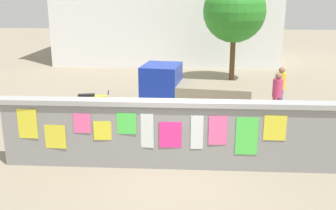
{
  "coord_description": "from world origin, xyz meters",
  "views": [
    {
      "loc": [
        0.44,
        -9.08,
        4.2
      ],
      "look_at": [
        -0.24,
        1.92,
        1.05
      ],
      "focal_mm": 42.46,
      "sensor_mm": 36.0,
      "label": 1
    }
  ],
  "objects_px": {
    "motorcycle": "(92,104)",
    "bicycle_near": "(258,139)",
    "auto_rickshaw_truck": "(190,94)",
    "person_walking": "(277,91)",
    "person_bystander": "(281,84)",
    "tree_roadside": "(234,11)"
  },
  "relations": [
    {
      "from": "motorcycle",
      "to": "bicycle_near",
      "type": "bearing_deg",
      "value": -28.61
    },
    {
      "from": "auto_rickshaw_truck",
      "to": "person_bystander",
      "type": "distance_m",
      "value": 3.48
    },
    {
      "from": "auto_rickshaw_truck",
      "to": "person_bystander",
      "type": "height_order",
      "value": "auto_rickshaw_truck"
    },
    {
      "from": "auto_rickshaw_truck",
      "to": "tree_roadside",
      "type": "bearing_deg",
      "value": 72.26
    },
    {
      "from": "auto_rickshaw_truck",
      "to": "person_bystander",
      "type": "bearing_deg",
      "value": 20.57
    },
    {
      "from": "motorcycle",
      "to": "person_walking",
      "type": "relative_size",
      "value": 1.17
    },
    {
      "from": "auto_rickshaw_truck",
      "to": "person_bystander",
      "type": "xyz_separation_m",
      "value": [
        3.26,
        1.22,
        0.09
      ]
    },
    {
      "from": "motorcycle",
      "to": "person_walking",
      "type": "xyz_separation_m",
      "value": [
        6.34,
        0.09,
        0.52
      ]
    },
    {
      "from": "person_bystander",
      "to": "auto_rickshaw_truck",
      "type": "bearing_deg",
      "value": -159.43
    },
    {
      "from": "motorcycle",
      "to": "person_bystander",
      "type": "height_order",
      "value": "person_bystander"
    },
    {
      "from": "person_walking",
      "to": "person_bystander",
      "type": "xyz_separation_m",
      "value": [
        0.33,
        1.05,
        0.0
      ]
    },
    {
      "from": "tree_roadside",
      "to": "motorcycle",
      "type": "bearing_deg",
      "value": -131.51
    },
    {
      "from": "motorcycle",
      "to": "person_walking",
      "type": "bearing_deg",
      "value": 0.81
    },
    {
      "from": "auto_rickshaw_truck",
      "to": "motorcycle",
      "type": "distance_m",
      "value": 3.44
    },
    {
      "from": "bicycle_near",
      "to": "motorcycle",
      "type": "bearing_deg",
      "value": 151.39
    },
    {
      "from": "person_bystander",
      "to": "tree_roadside",
      "type": "relative_size",
      "value": 0.34
    },
    {
      "from": "tree_roadside",
      "to": "auto_rickshaw_truck",
      "type": "bearing_deg",
      "value": -107.74
    },
    {
      "from": "auto_rickshaw_truck",
      "to": "person_walking",
      "type": "distance_m",
      "value": 2.93
    },
    {
      "from": "auto_rickshaw_truck",
      "to": "person_walking",
      "type": "xyz_separation_m",
      "value": [
        2.92,
        0.17,
        0.09
      ]
    },
    {
      "from": "person_bystander",
      "to": "motorcycle",
      "type": "bearing_deg",
      "value": -170.29
    },
    {
      "from": "person_bystander",
      "to": "tree_roadside",
      "type": "height_order",
      "value": "tree_roadside"
    },
    {
      "from": "motorcycle",
      "to": "person_walking",
      "type": "distance_m",
      "value": 6.36
    }
  ]
}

